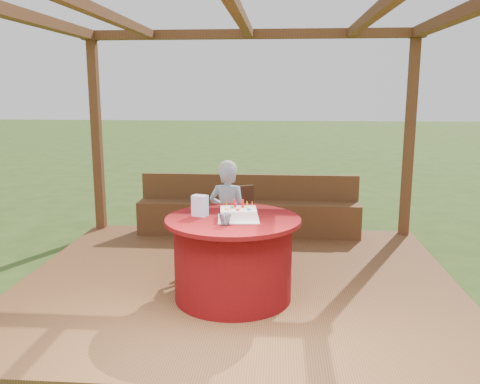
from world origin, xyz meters
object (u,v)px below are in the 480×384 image
Objects in this scene: elderly_woman at (228,212)px; gift_bag at (200,206)px; birthday_cake at (238,214)px; drinking_glass at (225,220)px; chair at (241,220)px; table at (233,258)px; bench at (248,215)px.

elderly_woman reaches higher than gift_bag.
birthday_cake is 0.25m from drinking_glass.
table is at bearing -88.98° from chair.
gift_bag is (-0.17, -0.89, 0.28)m from elderly_woman.
bench is 7.32× the size of birthday_cake.
drinking_glass is at bearing -112.96° from birthday_cake.
elderly_woman reaches higher than drinking_glass.
chair reaches higher than table.
gift_bag is (-0.37, 0.09, 0.05)m from birthday_cake.
bench is at bearing 91.18° from birthday_cake.
table is (-0.01, -2.20, 0.13)m from bench.
bench is at bearing 88.29° from chair.
elderly_woman is at bearing -96.93° from bench.
elderly_woman is at bearing 99.89° from gift_bag.
drinking_glass is at bearing -91.18° from bench.
birthday_cake is 0.38m from gift_bag.
drinking_glass is (0.10, -1.21, 0.23)m from elderly_woman.
table is 11.72× the size of drinking_glass.
bench is at bearing 102.11° from gift_bag.
chair is at bearing 93.49° from birthday_cake.
table is 1.06× the size of elderly_woman.
bench is 2.39× the size of table.
bench is at bearing 88.82° from drinking_glass.
table is at bearing -81.25° from elderly_woman.
table is 1.50× the size of chair.
elderly_woman is 1.03m from birthday_cake.
table is 0.44m from birthday_cake.
elderly_woman is 5.99× the size of gift_bag.
chair is (-0.03, -1.00, 0.19)m from bench.
birthday_cake is at bearing -88.82° from bench.
elderly_woman is 11.08× the size of drinking_glass.
chair is 0.33m from elderly_woman.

